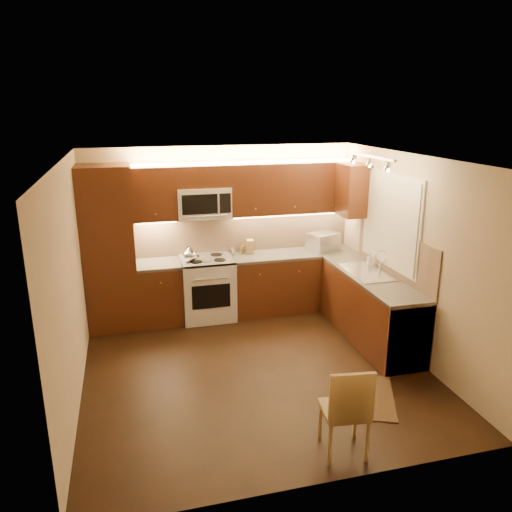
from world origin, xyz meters
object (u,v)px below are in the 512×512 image
object	(u,v)px
microwave	(203,202)
dining_chair	(345,408)
kettle	(190,254)
stove	(207,288)
sink	(368,267)
toaster_oven	(323,242)
knife_block	(250,247)
soap_bottle	(371,259)

from	to	relation	value
microwave	dining_chair	bearing A→B (deg)	-78.62
kettle	stove	bearing A→B (deg)	-3.54
microwave	kettle	world-z (taller)	microwave
stove	sink	size ratio (longest dim) A/B	1.07
microwave	toaster_oven	world-z (taller)	microwave
microwave	toaster_oven	xyz separation A→B (m)	(1.83, -0.09, -0.69)
stove	kettle	size ratio (longest dim) A/B	3.99
sink	knife_block	size ratio (longest dim) A/B	4.10
sink	kettle	distance (m)	2.48
knife_block	dining_chair	world-z (taller)	knife_block
knife_block	stove	bearing A→B (deg)	-159.27
dining_chair	soap_bottle	bearing A→B (deg)	66.68
toaster_oven	dining_chair	bearing A→B (deg)	-130.67
stove	soap_bottle	distance (m)	2.40
kettle	toaster_oven	world-z (taller)	toaster_oven
dining_chair	knife_block	bearing A→B (deg)	97.63
microwave	sink	distance (m)	2.48
microwave	kettle	bearing A→B (deg)	-138.62
kettle	dining_chair	bearing A→B (deg)	-96.31
sink	soap_bottle	xyz separation A→B (m)	(0.19, 0.29, 0.01)
stove	soap_bottle	bearing A→B (deg)	-20.79
kettle	soap_bottle	bearing A→B (deg)	-39.58
microwave	toaster_oven	distance (m)	1.95
kettle	dining_chair	xyz separation A→B (m)	(0.95, -3.24, -0.59)
sink	toaster_oven	bearing A→B (deg)	98.42
stove	sink	bearing A→B (deg)	-29.36
sink	soap_bottle	distance (m)	0.35
kettle	sink	bearing A→B (deg)	-47.38
toaster_oven	dining_chair	xyz separation A→B (m)	(-1.13, -3.37, -0.59)
microwave	kettle	distance (m)	0.76
soap_bottle	dining_chair	distance (m)	2.96
stove	soap_bottle	size ratio (longest dim) A/B	5.12
kettle	dining_chair	size ratio (longest dim) A/B	0.26
microwave	knife_block	bearing A→B (deg)	2.08
soap_bottle	kettle	bearing A→B (deg)	170.23
kettle	soap_bottle	size ratio (longest dim) A/B	1.28
kettle	knife_block	world-z (taller)	kettle
knife_block	soap_bottle	xyz separation A→B (m)	(1.50, -0.99, -0.01)
soap_bottle	knife_block	bearing A→B (deg)	153.66
kettle	soap_bottle	distance (m)	2.55
stove	knife_block	world-z (taller)	knife_block
microwave	stove	bearing A→B (deg)	-90.00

